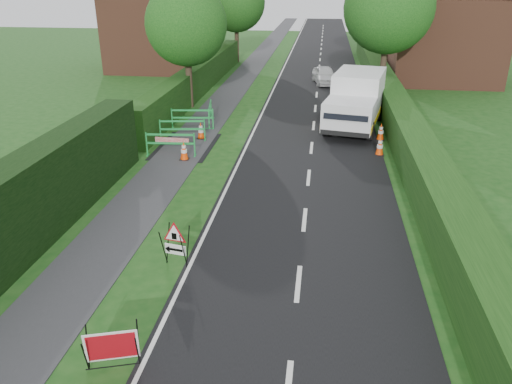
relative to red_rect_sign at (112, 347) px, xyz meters
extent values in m
plane|color=#174614|center=(0.88, 2.29, -0.49)|extent=(120.00, 120.00, 0.00)
cube|color=black|center=(3.38, 37.29, -0.48)|extent=(6.00, 90.00, 0.02)
cube|color=#2D2D30|center=(-2.12, 37.29, -0.48)|extent=(2.00, 90.00, 0.02)
cube|color=#14380F|center=(-4.12, 24.29, -0.49)|extent=(1.00, 24.00, 1.80)
cube|color=#14380F|center=(7.38, 18.29, -0.49)|extent=(1.20, 50.00, 1.50)
cube|color=brown|center=(-9.12, 32.29, 2.26)|extent=(7.00, 7.00, 5.50)
cube|color=brown|center=(11.88, 30.29, 2.26)|extent=(7.00, 7.00, 5.50)
cube|color=brown|center=(12.88, 44.29, 2.26)|extent=(7.00, 7.00, 5.50)
cylinder|color=#2D2116|center=(-3.72, 20.29, 0.83)|extent=(0.36, 0.36, 2.62)
sphere|color=#114011|center=(-3.72, 20.29, 4.01)|extent=(4.40, 4.40, 4.40)
cylinder|color=#2D2116|center=(7.28, 24.29, 1.00)|extent=(0.36, 0.36, 2.97)
sphere|color=#114011|center=(7.28, 24.29, 4.70)|extent=(5.20, 5.20, 5.20)
cylinder|color=#2D2116|center=(-3.72, 36.29, 0.91)|extent=(0.36, 0.36, 2.80)
sphere|color=#114011|center=(-3.72, 36.29, 4.35)|extent=(4.80, 4.80, 4.80)
cylinder|color=#2D2116|center=(7.28, 40.29, 0.74)|extent=(0.36, 0.36, 2.45)
sphere|color=#114011|center=(7.28, 40.29, 3.75)|extent=(4.20, 4.20, 4.20)
cylinder|color=black|center=(-0.42, -0.27, -0.06)|extent=(0.12, 0.29, 0.83)
cylinder|color=black|center=(-0.51, 0.02, -0.06)|extent=(0.12, 0.29, 0.83)
cylinder|color=black|center=(0.49, 0.02, -0.06)|extent=(0.12, 0.29, 0.83)
cylinder|color=black|center=(0.40, 0.31, -0.06)|extent=(0.12, 0.29, 0.83)
cylinder|color=black|center=(0.04, -0.14, -0.34)|extent=(0.97, 0.33, 0.02)
cube|color=white|center=(0.00, 0.01, 0.02)|extent=(1.00, 0.42, 0.72)
cube|color=#A80B16|center=(0.00, -0.01, 0.02)|extent=(0.90, 0.37, 0.63)
cylinder|color=black|center=(-0.12, 3.66, 0.06)|extent=(0.08, 0.33, 1.06)
cylinder|color=black|center=(-0.08, 3.93, 0.06)|extent=(0.08, 0.33, 1.06)
cylinder|color=black|center=(0.44, 3.56, 0.06)|extent=(0.08, 0.33, 1.06)
cylinder|color=black|center=(0.49, 3.82, 0.06)|extent=(0.08, 0.33, 1.06)
cube|color=white|center=(0.18, 3.73, -0.01)|extent=(0.58, 0.12, 0.29)
cube|color=black|center=(0.18, 3.71, -0.01)|extent=(0.41, 0.09, 0.07)
cone|color=black|center=(-0.05, 3.75, -0.01)|extent=(0.16, 0.19, 0.17)
cube|color=black|center=(0.17, 3.71, 0.39)|extent=(0.13, 0.03, 0.17)
cube|color=silver|center=(5.52, 18.15, 1.05)|extent=(2.85, 3.92, 2.14)
cube|color=silver|center=(5.01, 15.49, 0.63)|extent=(2.61, 2.68, 1.31)
cube|color=black|center=(4.80, 14.41, 0.95)|extent=(1.96, 0.62, 0.60)
cube|color=yellow|center=(4.23, 17.34, 0.20)|extent=(1.06, 5.38, 0.27)
cube|color=yellow|center=(6.42, 16.92, 0.20)|extent=(1.06, 5.38, 0.27)
cube|color=black|center=(4.80, 14.42, 0.05)|extent=(2.15, 0.54, 0.22)
cylinder|color=black|center=(4.02, 15.62, -0.04)|extent=(0.43, 0.92, 0.89)
cylinder|color=black|center=(5.97, 15.25, -0.04)|extent=(0.43, 0.92, 0.89)
cylinder|color=black|center=(4.69, 19.13, -0.04)|extent=(0.43, 0.92, 0.89)
cylinder|color=black|center=(6.65, 18.75, -0.04)|extent=(0.43, 0.92, 0.89)
cube|color=black|center=(6.23, 13.28, -0.47)|extent=(0.38, 0.38, 0.04)
cone|color=#FF4608|center=(6.23, 13.28, -0.07)|extent=(0.32, 0.32, 0.75)
cylinder|color=white|center=(6.23, 13.28, -0.11)|extent=(0.25, 0.25, 0.14)
cylinder|color=white|center=(6.23, 13.28, 0.08)|extent=(0.17, 0.17, 0.10)
cube|color=black|center=(6.46, 15.40, -0.47)|extent=(0.38, 0.38, 0.04)
cone|color=#FF4608|center=(6.46, 15.40, -0.07)|extent=(0.32, 0.32, 0.75)
cylinder|color=white|center=(6.46, 15.40, -0.11)|extent=(0.25, 0.25, 0.14)
cylinder|color=white|center=(6.46, 15.40, 0.08)|extent=(0.17, 0.17, 0.10)
cube|color=black|center=(5.57, 18.72, -0.47)|extent=(0.38, 0.38, 0.04)
cone|color=#FF4608|center=(5.57, 18.72, -0.07)|extent=(0.32, 0.32, 0.75)
cylinder|color=white|center=(5.57, 18.72, -0.11)|extent=(0.25, 0.25, 0.14)
cylinder|color=white|center=(5.57, 18.72, 0.08)|extent=(0.17, 0.17, 0.10)
cube|color=black|center=(-1.74, 11.61, -0.47)|extent=(0.38, 0.38, 0.04)
cone|color=#FF4608|center=(-1.74, 11.61, -0.07)|extent=(0.32, 0.32, 0.75)
cylinder|color=white|center=(-1.74, 11.61, -0.11)|extent=(0.25, 0.25, 0.14)
cylinder|color=white|center=(-1.74, 11.61, 0.08)|extent=(0.17, 0.17, 0.10)
cube|color=black|center=(-1.71, 14.48, -0.47)|extent=(0.38, 0.38, 0.04)
cone|color=#FF4608|center=(-1.71, 14.48, -0.07)|extent=(0.32, 0.32, 0.75)
cylinder|color=white|center=(-1.71, 14.48, -0.11)|extent=(0.25, 0.25, 0.14)
cylinder|color=white|center=(-1.71, 14.48, 0.08)|extent=(0.17, 0.17, 0.10)
cube|color=#1A913A|center=(-3.40, 11.93, 0.01)|extent=(0.05, 0.05, 1.00)
cube|color=#1A913A|center=(-1.41, 12.09, 0.01)|extent=(0.05, 0.05, 1.00)
cube|color=#1A913A|center=(-2.41, 12.01, 0.43)|extent=(2.00, 0.21, 0.08)
cube|color=#1A913A|center=(-2.41, 12.01, 0.06)|extent=(2.00, 0.21, 0.08)
cube|color=#1A913A|center=(-3.40, 11.93, -0.47)|extent=(0.09, 0.35, 0.04)
cube|color=#1A913A|center=(-1.41, 12.09, -0.47)|extent=(0.09, 0.35, 0.04)
cube|color=#1A913A|center=(-3.45, 13.92, 0.01)|extent=(0.06, 0.06, 1.00)
cube|color=#1A913A|center=(-1.48, 14.23, 0.01)|extent=(0.06, 0.06, 1.00)
cube|color=#1A913A|center=(-2.47, 14.07, 0.43)|extent=(1.98, 0.35, 0.08)
cube|color=#1A913A|center=(-2.47, 14.07, 0.06)|extent=(1.98, 0.35, 0.08)
cube|color=#1A913A|center=(-3.45, 13.92, -0.47)|extent=(0.11, 0.36, 0.04)
cube|color=#1A913A|center=(-1.48, 14.23, -0.47)|extent=(0.11, 0.36, 0.04)
cube|color=#1A913A|center=(-3.49, 15.91, 0.01)|extent=(0.06, 0.06, 1.00)
cube|color=#1A913A|center=(-1.50, 16.14, 0.01)|extent=(0.06, 0.06, 1.00)
cube|color=#1A913A|center=(-2.49, 16.02, 0.43)|extent=(1.99, 0.28, 0.08)
cube|color=#1A913A|center=(-2.49, 16.02, 0.06)|extent=(1.99, 0.28, 0.08)
cube|color=#1A913A|center=(-3.49, 15.91, -0.47)|extent=(0.10, 0.35, 0.04)
cube|color=#1A913A|center=(-1.50, 16.14, -0.47)|extent=(0.10, 0.35, 0.04)
cube|color=#1A913A|center=(-1.68, 16.07, 0.01)|extent=(0.06, 0.06, 1.00)
cube|color=#1A913A|center=(-2.01, 18.04, 0.01)|extent=(0.06, 0.06, 1.00)
cube|color=#1A913A|center=(-1.85, 17.06, 0.43)|extent=(0.38, 1.98, 0.08)
cube|color=#1A913A|center=(-1.85, 17.06, 0.06)|extent=(0.38, 1.98, 0.08)
cube|color=#1A913A|center=(-1.68, 16.07, -0.47)|extent=(0.36, 0.12, 0.04)
cube|color=#1A913A|center=(-2.01, 18.04, -0.47)|extent=(0.36, 0.12, 0.04)
cube|color=red|center=(-2.55, 12.68, -0.49)|extent=(1.50, 0.10, 0.25)
imported|color=silver|center=(3.82, 27.92, 0.10)|extent=(1.99, 3.62, 1.17)
camera|label=1|loc=(3.71, -7.07, 6.52)|focal=35.00mm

